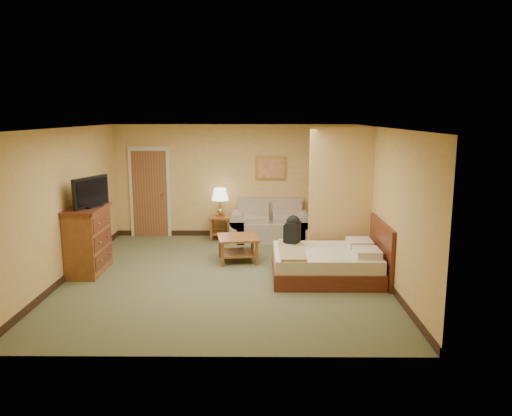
{
  "coord_description": "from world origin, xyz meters",
  "views": [
    {
      "loc": [
        0.61,
        -8.47,
        2.82
      ],
      "look_at": [
        0.54,
        0.6,
        1.12
      ],
      "focal_mm": 35.0,
      "sensor_mm": 36.0,
      "label": 1
    }
  ],
  "objects_px": {
    "bed": "(330,263)",
    "dresser": "(88,240)",
    "coffee_table": "(238,243)",
    "loveseat": "(271,227)"
  },
  "relations": [
    {
      "from": "loveseat",
      "to": "bed",
      "type": "height_order",
      "value": "bed"
    },
    {
      "from": "bed",
      "to": "dresser",
      "type": "bearing_deg",
      "value": 176.13
    },
    {
      "from": "dresser",
      "to": "bed",
      "type": "relative_size",
      "value": 0.63
    },
    {
      "from": "coffee_table",
      "to": "bed",
      "type": "height_order",
      "value": "bed"
    },
    {
      "from": "coffee_table",
      "to": "loveseat",
      "type": "bearing_deg",
      "value": 67.71
    },
    {
      "from": "dresser",
      "to": "bed",
      "type": "xyz_separation_m",
      "value": [
        4.3,
        -0.29,
        -0.33
      ]
    },
    {
      "from": "loveseat",
      "to": "bed",
      "type": "bearing_deg",
      "value": -70.1
    },
    {
      "from": "bed",
      "to": "coffee_table",
      "type": "bearing_deg",
      "value": 148.01
    },
    {
      "from": "loveseat",
      "to": "bed",
      "type": "relative_size",
      "value": 0.96
    },
    {
      "from": "loveseat",
      "to": "coffee_table",
      "type": "distance_m",
      "value": 1.78
    }
  ]
}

